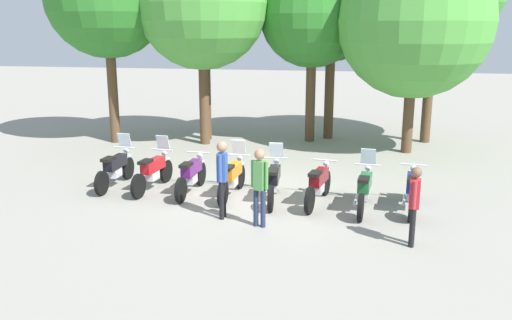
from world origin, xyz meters
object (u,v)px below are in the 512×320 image
object	(u,v)px
motorcycle_6	(364,189)
tree_5	(415,21)
motorcycle_4	(274,181)
tree_2	(202,4)
motorcycle_1	(153,171)
person_1	(222,173)
tree_3	(312,15)
tree_4	(332,14)
person_2	(260,182)
tree_1	(204,8)
motorcycle_5	(319,184)
motorcycle_3	(232,177)
motorcycle_0	(116,168)
motorcycle_2	(191,175)
motorcycle_7	(412,190)
person_0	(414,201)

from	to	relation	value
motorcycle_6	tree_5	world-z (taller)	tree_5
motorcycle_4	tree_2	xyz separation A→B (m)	(-3.55, 6.17, 4.49)
motorcycle_1	tree_5	xyz separation A→B (m)	(7.00, 5.76, 3.89)
person_1	tree_3	distance (m)	9.60
tree_4	motorcycle_6	bearing A→B (deg)	-80.91
motorcycle_6	tree_2	xyz separation A→B (m)	(-5.77, 6.44, 4.49)
motorcycle_6	person_1	xyz separation A→B (m)	(-3.17, -1.18, 0.54)
person_2	tree_1	world-z (taller)	tree_1
motorcycle_5	motorcycle_1	bearing A→B (deg)	95.90
tree_4	tree_1	bearing A→B (deg)	-166.23
person_1	tree_5	xyz separation A→B (m)	(4.64, 7.56, 3.34)
motorcycle_1	motorcycle_3	size ratio (longest dim) A/B	1.00
motorcycle_0	person_1	world-z (taller)	person_1
motorcycle_5	motorcycle_6	bearing A→B (deg)	-93.05
motorcycle_2	tree_3	bearing A→B (deg)	-16.69
motorcycle_2	motorcycle_7	bearing A→B (deg)	-90.94
person_2	tree_4	xyz separation A→B (m)	(0.91, 9.93, 3.68)
motorcycle_7	person_2	distance (m)	3.82
motorcycle_1	person_1	world-z (taller)	person_1
tree_4	motorcycle_4	bearing A→B (deg)	-96.20
motorcycle_1	tree_3	xyz separation A→B (m)	(3.53, 7.03, 4.13)
motorcycle_2	tree_1	distance (m)	8.19
motorcycle_2	motorcycle_7	distance (m)	5.54
motorcycle_7	tree_1	bearing A→B (deg)	50.83
motorcycle_2	person_1	bearing A→B (deg)	-140.88
tree_4	tree_5	xyz separation A→B (m)	(2.81, -1.99, -0.30)
motorcycle_0	motorcycle_3	distance (m)	3.33
person_0	tree_4	world-z (taller)	tree_4
motorcycle_3	tree_4	distance (m)	9.19
tree_2	tree_1	bearing A→B (deg)	100.62
person_2	tree_2	xyz separation A→B (m)	(-3.53, 8.01, 3.99)
motorcycle_4	motorcycle_6	xyz separation A→B (m)	(2.22, -0.27, 0.00)
motorcycle_6	motorcycle_3	bearing A→B (deg)	88.28
tree_3	tree_4	xyz separation A→B (m)	(0.66, 0.72, 0.05)
motorcycle_3	motorcycle_4	size ratio (longest dim) A/B	1.00
person_1	tree_1	world-z (taller)	tree_1
motorcycle_4	tree_1	size ratio (longest dim) A/B	0.31
motorcycle_1	tree_3	distance (m)	8.89
motorcycle_3	tree_5	size ratio (longest dim) A/B	0.32
motorcycle_2	person_0	size ratio (longest dim) A/B	1.35
motorcycle_1	motorcycle_7	size ratio (longest dim) A/B	1.00
person_0	tree_3	size ratio (longest dim) A/B	0.25
motorcycle_6	tree_5	distance (m)	7.61
motorcycle_0	motorcycle_5	world-z (taller)	motorcycle_0
motorcycle_6	tree_4	xyz separation A→B (m)	(-1.34, 8.37, 4.19)
motorcycle_0	person_1	distance (m)	3.99
tree_5	motorcycle_3	bearing A→B (deg)	-128.90
motorcycle_6	tree_3	distance (m)	8.92
motorcycle_1	tree_3	world-z (taller)	tree_3
motorcycle_1	motorcycle_2	size ratio (longest dim) A/B	1.00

